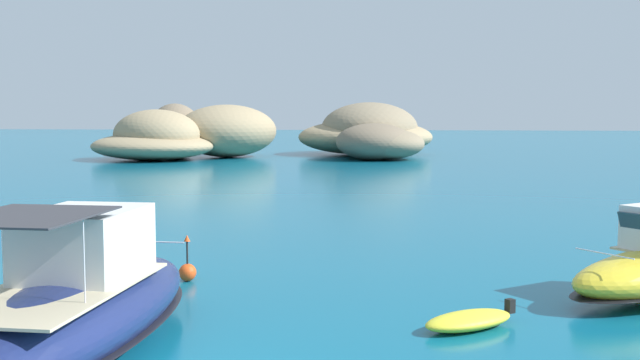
{
  "coord_description": "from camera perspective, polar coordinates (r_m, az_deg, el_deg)",
  "views": [
    {
      "loc": [
        3.3,
        -13.2,
        5.42
      ],
      "look_at": [
        0.31,
        18.64,
        2.54
      ],
      "focal_mm": 43.62,
      "sensor_mm": 36.0,
      "label": 1
    }
  ],
  "objects": [
    {
      "name": "islet_large",
      "position": [
        93.24,
        3.64,
        3.33
      ],
      "size": [
        20.65,
        26.63,
        6.39
      ],
      "color": "#84755B",
      "rests_on": "ground"
    },
    {
      "name": "motorboat_navy",
      "position": [
        18.17,
        -17.42,
        -8.91
      ],
      "size": [
        3.82,
        11.01,
        3.4
      ],
      "color": "navy",
      "rests_on": "ground"
    },
    {
      "name": "dinghy_tender",
      "position": [
        19.92,
        10.88,
        -10.06
      ],
      "size": [
        2.75,
        2.43,
        0.58
      ],
      "color": "yellow",
      "rests_on": "ground"
    },
    {
      "name": "channel_buoy",
      "position": [
        25.18,
        -9.7,
        -6.57
      ],
      "size": [
        0.56,
        0.56,
        1.48
      ],
      "color": "#E54C19",
      "rests_on": "ground"
    },
    {
      "name": "islet_small",
      "position": [
        89.2,
        -9.95,
        3.21
      ],
      "size": [
        22.02,
        20.45,
        6.21
      ],
      "color": "#9E8966",
      "rests_on": "ground"
    }
  ]
}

